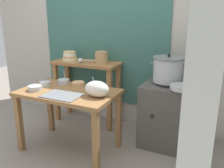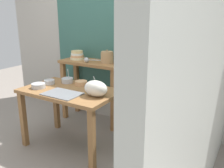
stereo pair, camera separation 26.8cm
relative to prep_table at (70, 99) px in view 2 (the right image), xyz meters
name	(u,v)px [view 2 (the right image)]	position (x,y,z in m)	size (l,w,h in m)	color
ground_plane	(75,151)	(0.11, -0.08, -0.61)	(9.00, 9.00, 0.00)	gray
wall_back	(127,32)	(0.19, 1.02, 0.69)	(4.40, 0.12, 2.60)	#B2ADA3
wall_right	(219,47)	(1.51, 0.12, 0.69)	(0.30, 3.20, 2.60)	silver
prep_table	(70,99)	(0.00, 0.00, 0.00)	(1.10, 0.66, 0.72)	olive
back_shelf_table	(93,76)	(-0.20, 0.75, 0.07)	(0.96, 0.40, 0.90)	#9E6B3D
stove_block	(171,116)	(1.01, 0.62, -0.23)	(0.60, 0.61, 0.78)	#4C4742
steamer_pot	(171,71)	(0.97, 0.64, 0.32)	(0.41, 0.37, 0.33)	#B7BABF
clay_pot	(107,57)	(0.04, 0.75, 0.37)	(0.17, 0.17, 0.18)	tan
bowl_stack_enamel	(77,55)	(-0.48, 0.75, 0.35)	(0.21, 0.21, 0.13)	beige
ladle	(87,60)	(-0.22, 0.65, 0.33)	(0.27, 0.14, 0.07)	#B7BABF
serving_tray	(62,94)	(0.04, -0.17, 0.12)	(0.40, 0.28, 0.01)	slate
plastic_bag	(96,88)	(0.39, -0.03, 0.20)	(0.27, 0.18, 0.17)	silver
wide_pan	(183,89)	(1.18, 0.40, 0.20)	(0.25, 0.25, 0.05)	#B7BABF
prep_bowl_0	(96,86)	(0.24, 0.19, 0.14)	(0.12, 0.12, 0.15)	#B7D1AD
prep_bowl_1	(67,80)	(-0.21, 0.21, 0.14)	(0.14, 0.14, 0.18)	#B7BABF
prep_bowl_2	(49,82)	(-0.36, 0.05, 0.14)	(0.13, 0.13, 0.05)	#B7BABF
prep_bowl_3	(81,83)	(0.00, 0.22, 0.14)	(0.15, 0.15, 0.05)	tan
prep_bowl_4	(38,85)	(-0.35, -0.14, 0.14)	(0.16, 0.16, 0.05)	#B7BABF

